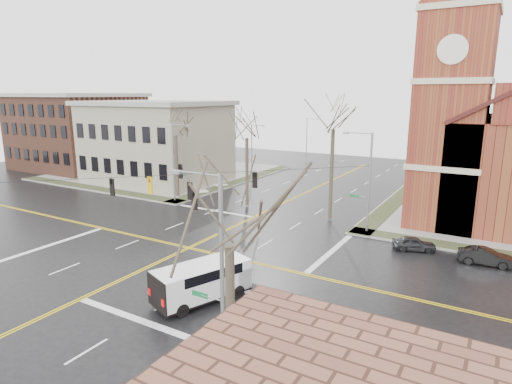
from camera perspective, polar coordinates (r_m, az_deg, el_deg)
The scene contains 19 objects.
ground at distance 36.09m, azimuth -8.96°, elevation -7.37°, with size 120.00×120.00×0.00m, color black.
sidewalks at distance 36.07m, azimuth -8.96°, elevation -7.26°, with size 80.00×80.00×0.17m.
road_markings at distance 36.09m, azimuth -8.96°, elevation -7.36°, with size 100.00×100.00×0.01m.
civic_building_a at distance 63.85m, azimuth -13.08°, elevation 6.36°, with size 18.00×14.00×11.00m, color gray.
civic_building_b at distance 80.06m, azimuth -22.65°, elevation 7.33°, with size 18.00×16.00×12.00m, color brown.
signal_pole_ne at distance 39.61m, azimuth 14.66°, elevation 1.63°, with size 2.75×0.22×9.00m.
signal_pole_nw at distance 50.55m, azimuth -10.84°, elevation 4.19°, with size 2.75×0.22×9.00m.
signal_pole_se at distance 19.35m, azimuth -5.00°, elevation -9.83°, with size 2.75×0.22×9.00m.
span_wires at distance 34.46m, azimuth -9.31°, elevation 2.35°, with size 23.02×23.02×0.03m.
traffic_signals at distance 34.10m, azimuth -9.98°, elevation 0.93°, with size 8.21×8.26×1.30m.
streetlight_north_a at distance 63.46m, azimuth -0.48°, elevation 5.72°, with size 2.30×0.20×8.00m.
streetlight_north_b at distance 81.15m, azimuth 6.87°, elevation 7.20°, with size 2.30×0.20×8.00m.
cargo_van at distance 26.96m, azimuth -6.77°, elevation -11.38°, with size 4.39×6.45×2.30m.
parked_car_a at distance 37.19m, azimuth 20.29°, elevation -6.47°, with size 1.37×3.41×1.16m, color black.
parked_car_b at distance 36.36m, azimuth 28.31°, elevation -7.61°, with size 1.33×3.81×1.26m, color black.
tree_nw_far at distance 52.41m, azimuth -10.68°, elevation 7.96°, with size 4.00×4.00×11.17m.
tree_nw_near at distance 46.98m, azimuth -1.24°, elevation 7.81°, with size 4.00×4.00×11.38m.
tree_ne at distance 42.31m, azimuth 10.29°, elevation 9.05°, with size 4.00×4.00×13.46m.
tree_se at distance 15.66m, azimuth -3.60°, elevation -5.67°, with size 4.00×4.00×10.24m.
Camera 1 is at (21.78, -25.97, 12.41)m, focal length 30.00 mm.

